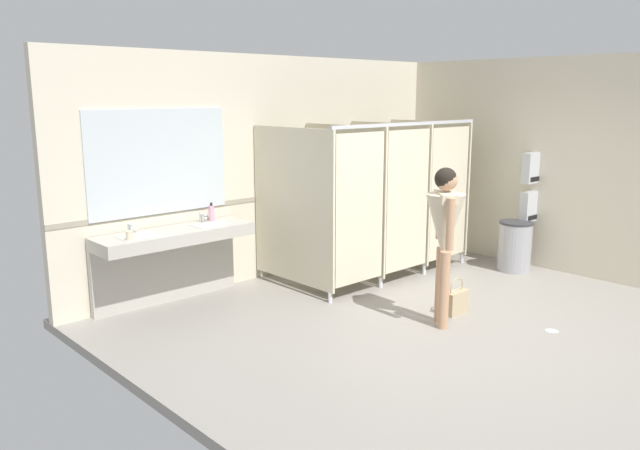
# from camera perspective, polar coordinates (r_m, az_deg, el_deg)

# --- Properties ---
(ground_plane) EXTENTS (6.15, 6.68, 0.10)m
(ground_plane) POSITION_cam_1_polar(r_m,az_deg,el_deg) (6.70, 13.55, -9.77)
(ground_plane) COLOR gray
(wall_back) EXTENTS (6.15, 0.12, 2.86)m
(wall_back) POSITION_cam_1_polar(r_m,az_deg,el_deg) (8.40, -3.83, 5.29)
(wall_back) COLOR beige
(wall_back) RESTS_ON ground_plane
(wall_side_right) EXTENTS (0.12, 6.68, 2.86)m
(wall_side_right) POSITION_cam_1_polar(r_m,az_deg,el_deg) (8.82, 24.38, 4.58)
(wall_side_right) COLOR beige
(wall_side_right) RESTS_ON ground_plane
(wall_back_tile_band) EXTENTS (6.15, 0.01, 0.06)m
(wall_back_tile_band) POSITION_cam_1_polar(r_m,az_deg,el_deg) (8.40, -3.52, 2.69)
(wall_back_tile_band) COLOR #9E937F
(wall_back_tile_band) RESTS_ON wall_back
(vanity_counter) EXTENTS (1.82, 0.54, 1.00)m
(vanity_counter) POSITION_cam_1_polar(r_m,az_deg,el_deg) (7.34, -13.26, -2.18)
(vanity_counter) COLOR #B2ADA3
(vanity_counter) RESTS_ON ground_plane
(mirror_panel) EXTENTS (1.72, 0.02, 1.18)m
(mirror_panel) POSITION_cam_1_polar(r_m,az_deg,el_deg) (7.34, -14.36, 5.56)
(mirror_panel) COLOR silver
(mirror_panel) RESTS_ON wall_back
(bathroom_stalls) EXTENTS (2.68, 1.44, 2.03)m
(bathroom_stalls) POSITION_cam_1_polar(r_m,az_deg,el_deg) (8.33, 5.29, 2.68)
(bathroom_stalls) COLOR beige
(bathroom_stalls) RESTS_ON ground_plane
(paper_towel_dispenser_upper) EXTENTS (0.38, 0.13, 0.41)m
(paper_towel_dispenser_upper) POSITION_cam_1_polar(r_m,az_deg,el_deg) (9.10, 18.70, 4.92)
(paper_towel_dispenser_upper) COLOR #B7BABF
(paper_towel_dispenser_upper) RESTS_ON wall_side_right
(paper_towel_dispenser_lower) EXTENTS (0.39, 0.13, 0.42)m
(paper_towel_dispenser_lower) POSITION_cam_1_polar(r_m,az_deg,el_deg) (9.17, 18.52, 1.64)
(paper_towel_dispenser_lower) COLOR #B7BABF
(paper_towel_dispenser_lower) RESTS_ON wall_side_right
(trash_bin) EXTENTS (0.45, 0.45, 0.68)m
(trash_bin) POSITION_cam_1_polar(r_m,az_deg,el_deg) (8.98, 17.21, -1.84)
(trash_bin) COLOR #99999E
(trash_bin) RESTS_ON ground_plane
(person_standing) EXTENTS (0.57, 0.57, 1.66)m
(person_standing) POSITION_cam_1_polar(r_m,az_deg,el_deg) (6.52, 11.21, -0.19)
(person_standing) COLOR tan
(person_standing) RESTS_ON ground_plane
(handbag) EXTENTS (0.31, 0.12, 0.41)m
(handbag) POSITION_cam_1_polar(r_m,az_deg,el_deg) (7.12, 12.22, -6.77)
(handbag) COLOR tan
(handbag) RESTS_ON ground_plane
(soap_dispenser) EXTENTS (0.07, 0.07, 0.22)m
(soap_dispenser) POSITION_cam_1_polar(r_m,az_deg,el_deg) (7.63, -9.79, 1.09)
(soap_dispenser) COLOR #D899B2
(soap_dispenser) RESTS_ON vanity_counter
(paper_cup) EXTENTS (0.07, 0.07, 0.10)m
(paper_cup) POSITION_cam_1_polar(r_m,az_deg,el_deg) (6.81, -16.86, -0.93)
(paper_cup) COLOR beige
(paper_cup) RESTS_ON vanity_counter
(floor_drain_cover) EXTENTS (0.14, 0.14, 0.01)m
(floor_drain_cover) POSITION_cam_1_polar(r_m,az_deg,el_deg) (6.93, 20.23, -8.97)
(floor_drain_cover) COLOR #B7BABF
(floor_drain_cover) RESTS_ON ground_plane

